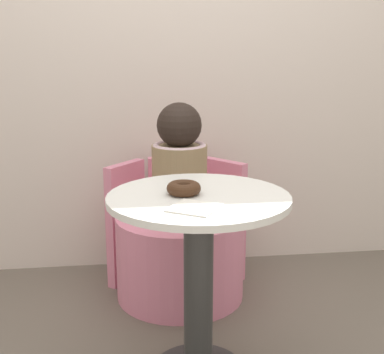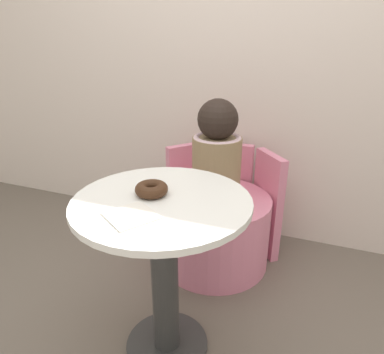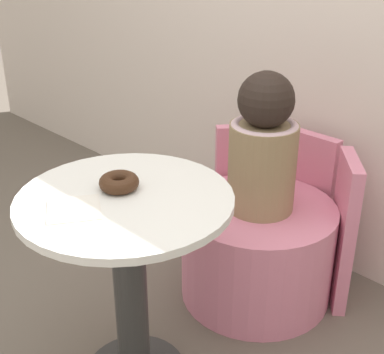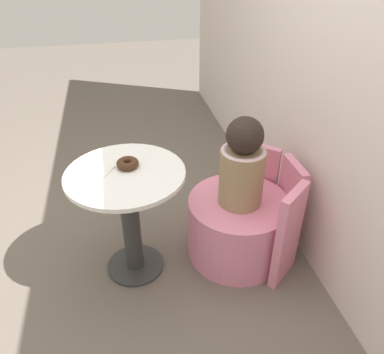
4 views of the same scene
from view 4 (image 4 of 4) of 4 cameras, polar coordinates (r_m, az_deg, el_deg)
The scene contains 8 objects.
ground_plane at distance 2.48m, azimuth -8.53°, elevation -13.69°, with size 12.00×12.00×0.00m, color #665B51.
back_wall at distance 2.13m, azimuth 21.29°, elevation 14.87°, with size 6.00×0.06×2.40m.
round_table at distance 2.17m, azimuth -9.65°, elevation -4.16°, with size 0.66×0.66×0.71m.
tub_chair at distance 2.44m, azimuth 6.85°, elevation -7.58°, with size 0.63×0.63×0.42m.
booth_backrest at distance 2.45m, azimuth 12.79°, elevation -4.66°, with size 0.73×0.26×0.64m.
child_figure at distance 2.17m, azimuth 7.65°, elevation 1.83°, with size 0.26×0.26×0.55m.
donut at distance 2.08m, azimuth -9.82°, elevation 2.05°, with size 0.12×0.12×0.04m.
paper_napkin at distance 2.08m, azimuth -14.51°, elevation 0.84°, with size 0.21×0.21×0.01m.
Camera 4 is at (1.71, 0.00, 1.79)m, focal length 35.00 mm.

